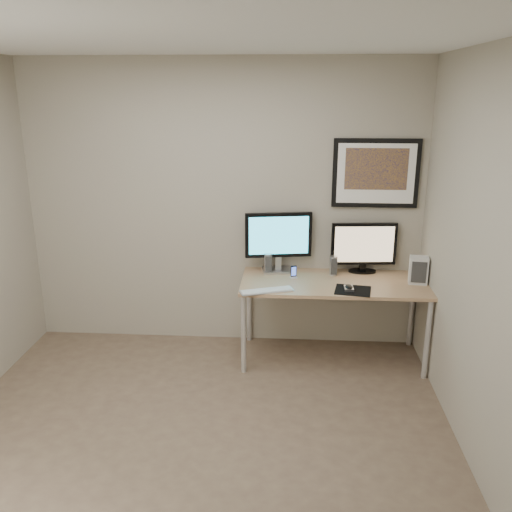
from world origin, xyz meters
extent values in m
plane|color=brown|center=(0.00, 0.00, 0.00)|extent=(3.60, 3.60, 0.00)
plane|color=white|center=(0.00, 0.00, 2.60)|extent=(3.60, 3.60, 0.00)
plane|color=gray|center=(0.00, 1.70, 1.30)|extent=(3.60, 0.00, 3.60)
plane|color=gray|center=(1.80, 0.00, 1.30)|extent=(0.00, 3.40, 3.40)
cube|color=olive|center=(1.00, 1.35, 0.71)|extent=(1.60, 0.70, 0.03)
cylinder|color=silver|center=(0.24, 1.04, 0.35)|extent=(0.04, 0.04, 0.70)
cylinder|color=silver|center=(0.24, 1.66, 0.35)|extent=(0.04, 0.04, 0.70)
cylinder|color=silver|center=(1.76, 1.04, 0.35)|extent=(0.04, 0.04, 0.70)
cylinder|color=silver|center=(1.76, 1.66, 0.35)|extent=(0.04, 0.04, 0.70)
cube|color=black|center=(1.35, 1.68, 1.62)|extent=(0.75, 0.03, 0.60)
cube|color=white|center=(1.35, 1.67, 1.62)|extent=(0.67, 0.00, 0.52)
cube|color=#C68A1B|center=(1.35, 1.66, 1.66)|extent=(0.54, 0.00, 0.36)
cube|color=#ACACB1|center=(0.51, 1.59, 0.74)|extent=(0.31, 0.24, 0.02)
cube|color=#ACACB1|center=(0.51, 1.59, 0.81)|extent=(0.06, 0.05, 0.12)
cube|color=black|center=(0.51, 1.59, 1.07)|extent=(0.60, 0.14, 0.41)
cube|color=#31AEC8|center=(0.51, 1.57, 1.07)|extent=(0.53, 0.09, 0.34)
cube|color=black|center=(1.27, 1.62, 0.74)|extent=(0.26, 0.16, 0.02)
cube|color=black|center=(1.27, 1.62, 0.78)|extent=(0.06, 0.05, 0.06)
cube|color=black|center=(1.27, 1.62, 1.00)|extent=(0.59, 0.08, 0.38)
cube|color=#9D8664|center=(1.27, 1.60, 1.00)|extent=(0.53, 0.05, 0.33)
cylinder|color=#ACACB1|center=(0.42, 1.54, 0.82)|extent=(0.08, 0.08, 0.18)
cylinder|color=#ACACB1|center=(1.01, 1.53, 0.82)|extent=(0.07, 0.07, 0.17)
cube|color=black|center=(0.65, 1.42, 0.79)|extent=(0.07, 0.07, 0.12)
cube|color=silver|center=(0.43, 1.07, 0.74)|extent=(0.46, 0.26, 0.02)
cube|color=black|center=(1.14, 1.14, 0.73)|extent=(0.33, 0.30, 0.00)
ellipsoid|color=black|center=(1.11, 1.15, 0.75)|extent=(0.07, 0.12, 0.04)
cube|color=silver|center=(1.71, 1.36, 0.85)|extent=(0.17, 0.13, 0.24)
camera|label=1|loc=(0.62, -3.10, 2.33)|focal=38.00mm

